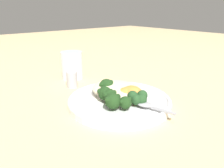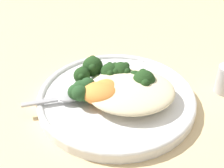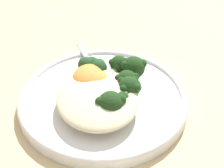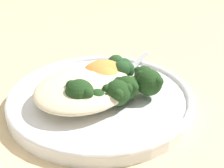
% 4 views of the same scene
% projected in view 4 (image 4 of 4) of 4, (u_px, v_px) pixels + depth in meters
% --- Properties ---
extents(ground_plane, '(4.00, 4.00, 0.00)m').
position_uv_depth(ground_plane, '(105.00, 102.00, 0.49)').
color(ground_plane, '#D6B784').
extents(plate, '(0.28, 0.28, 0.02)m').
position_uv_depth(plate, '(102.00, 99.00, 0.48)').
color(plate, white).
rests_on(plate, ground_plane).
extents(quinoa_mound, '(0.15, 0.13, 0.03)m').
position_uv_depth(quinoa_mound, '(84.00, 87.00, 0.46)').
color(quinoa_mound, beige).
rests_on(quinoa_mound, plate).
extents(broccoli_stalk_0, '(0.09, 0.05, 0.04)m').
position_uv_depth(broccoli_stalk_0, '(82.00, 93.00, 0.43)').
color(broccoli_stalk_0, '#8EB25B').
rests_on(broccoli_stalk_0, plate).
extents(broccoli_stalk_1, '(0.07, 0.06, 0.03)m').
position_uv_depth(broccoli_stalk_1, '(98.00, 96.00, 0.44)').
color(broccoli_stalk_1, '#8EB25B').
rests_on(broccoli_stalk_1, plate).
extents(broccoli_stalk_2, '(0.05, 0.10, 0.04)m').
position_uv_depth(broccoli_stalk_2, '(114.00, 91.00, 0.44)').
color(broccoli_stalk_2, '#8EB25B').
rests_on(broccoli_stalk_2, plate).
extents(broccoli_stalk_3, '(0.04, 0.09, 0.04)m').
position_uv_depth(broccoli_stalk_3, '(123.00, 86.00, 0.46)').
color(broccoli_stalk_3, '#8EB25B').
rests_on(broccoli_stalk_3, plate).
extents(broccoli_stalk_4, '(0.07, 0.11, 0.04)m').
position_uv_depth(broccoli_stalk_4, '(143.00, 83.00, 0.46)').
color(broccoli_stalk_4, '#8EB25B').
rests_on(broccoli_stalk_4, plate).
extents(broccoli_stalk_5, '(0.09, 0.08, 0.03)m').
position_uv_depth(broccoli_stalk_5, '(132.00, 78.00, 0.49)').
color(broccoli_stalk_5, '#8EB25B').
rests_on(broccoli_stalk_5, plate).
extents(sweet_potato_chunk_0, '(0.07, 0.08, 0.03)m').
position_uv_depth(sweet_potato_chunk_0, '(103.00, 75.00, 0.49)').
color(sweet_potato_chunk_0, orange).
rests_on(sweet_potato_chunk_0, plate).
extents(sweet_potato_chunk_1, '(0.08, 0.07, 0.03)m').
position_uv_depth(sweet_potato_chunk_1, '(102.00, 71.00, 0.50)').
color(sweet_potato_chunk_1, orange).
rests_on(sweet_potato_chunk_1, plate).
extents(kale_tuft, '(0.05, 0.05, 0.03)m').
position_uv_depth(kale_tuft, '(120.00, 67.00, 0.51)').
color(kale_tuft, '#234723').
rests_on(kale_tuft, plate).
extents(spoon, '(0.11, 0.04, 0.01)m').
position_uv_depth(spoon, '(130.00, 68.00, 0.54)').
color(spoon, '#A3A3A8').
rests_on(spoon, plate).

